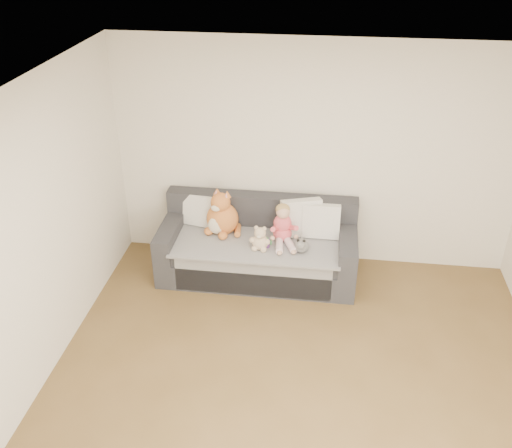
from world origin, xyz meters
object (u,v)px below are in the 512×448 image
Objects in this scene: plush_cat at (222,216)px; toddler at (283,226)px; teddy_bear at (260,240)px; sippy_cup at (266,241)px; sofa at (258,249)px.

toddler is at bearing 14.36° from plush_cat.
sippy_cup is (0.06, 0.06, -0.05)m from teddy_bear.
sofa is 16.95× the size of sippy_cup.
sofa is at bearing 156.74° from toddler.
teddy_bear is at bearing -138.93° from sippy_cup.
toddler is at bearing -9.54° from sofa.
sofa reaches higher than teddy_bear.
plush_cat reaches higher than toddler.
sippy_cup is (-0.17, -0.15, -0.12)m from toddler.
plush_cat is (-0.70, 0.11, 0.02)m from toddler.
teddy_bear reaches higher than sippy_cup.
sofa reaches higher than sippy_cup.
sofa is 0.56m from plush_cat.
toddler is 0.25m from sippy_cup.
sippy_cup is (0.11, -0.19, 0.23)m from sofa.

